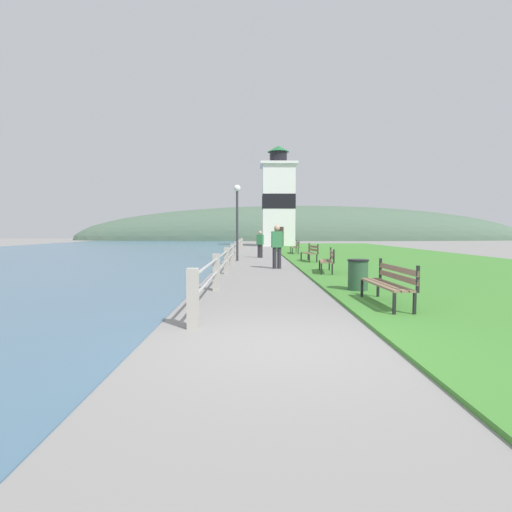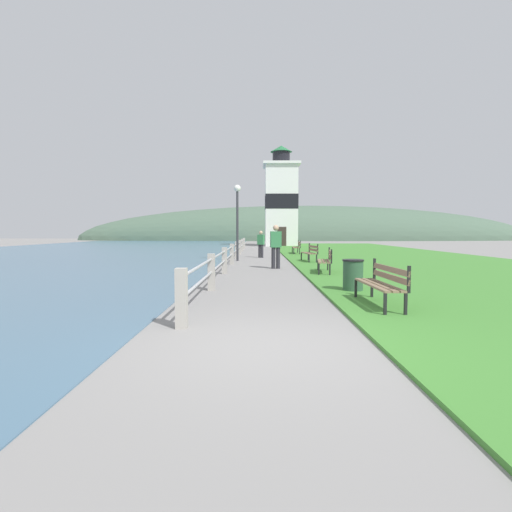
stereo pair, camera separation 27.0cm
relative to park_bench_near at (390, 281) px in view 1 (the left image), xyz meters
The scene contains 14 objects.
ground_plane 3.67m from the park_bench_near, 130.98° to the right, with size 160.00×160.00×0.00m, color gray.
grass_verge 15.58m from the park_bench_near, 70.94° to the left, with size 12.00×52.40×0.06m.
water_strip 22.01m from the park_bench_near, 138.00° to the left, with size 24.00×83.84×0.01m.
seawall_railing 13.15m from the park_bench_near, 106.58° to the left, with size 0.18×28.87×0.97m.
park_bench_near is the anchor object (origin of this frame).
park_bench_midway 6.39m from the park_bench_near, 90.46° to the left, with size 0.69×1.79×0.94m.
park_bench_far 11.73m from the park_bench_near, 89.61° to the left, with size 0.67×1.67×0.94m.
park_bench_by_lighthouse 18.86m from the park_bench_near, 89.65° to the left, with size 0.54×1.95×0.94m.
lighthouse 34.44m from the park_bench_near, 90.18° to the left, with size 3.80×3.80×10.48m.
person_strolling 8.69m from the park_bench_near, 101.90° to the left, with size 0.47×0.29×1.81m.
person_by_railing 15.55m from the park_bench_near, 98.74° to the left, with size 0.44×0.36×1.58m.
trash_bin 2.02m from the park_bench_near, 93.30° to the left, with size 0.54×0.54×0.84m.
lamp_post 13.45m from the park_bench_near, 105.75° to the left, with size 0.36×0.36×3.96m.
distant_hillside 62.44m from the park_bench_near, 84.84° to the left, with size 80.00×16.00×12.00m.
Camera 1 is at (-0.41, -5.31, 1.56)m, focal length 28.00 mm.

